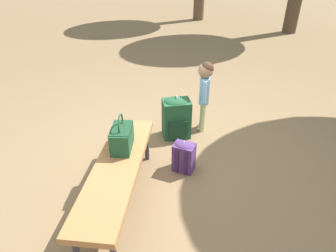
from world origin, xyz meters
TOP-DOWN VIEW (x-y plane):
  - ground_plane at (0.00, 0.00)m, footprint 40.00×40.00m
  - park_bench at (-0.82, 0.09)m, footprint 1.65×0.81m
  - handbag at (-0.56, 0.17)m, footprint 0.36×0.28m
  - child_standing at (0.77, -0.27)m, footprint 0.25×0.19m
  - backpack_large at (0.48, 0.00)m, footprint 0.39×0.42m
  - backpack_small at (-0.13, -0.32)m, footprint 0.20×0.23m

SIDE VIEW (x-z plane):
  - ground_plane at x=0.00m, z-range 0.00..0.00m
  - backpack_small at x=-0.13m, z-range 0.00..0.37m
  - backpack_large at x=0.48m, z-range 0.00..0.57m
  - park_bench at x=-0.82m, z-range 0.17..0.62m
  - handbag at x=-0.56m, z-range 0.39..0.76m
  - child_standing at x=0.77m, z-range 0.16..1.09m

